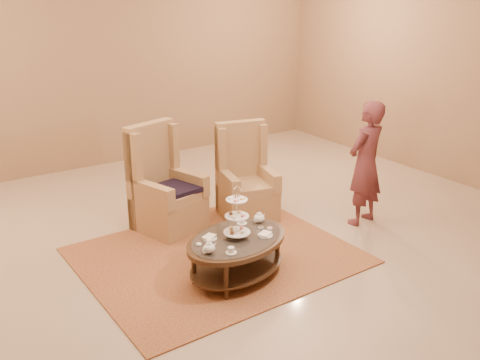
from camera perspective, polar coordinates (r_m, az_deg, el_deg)
ground at (r=5.89m, az=0.45°, el=-8.18°), size 8.00×8.00×0.00m
ceiling at (r=5.89m, az=0.45°, el=-8.18°), size 8.00×8.00×0.02m
wall_back at (r=8.86m, az=-14.57°, el=12.63°), size 8.00×0.04×3.50m
rug at (r=5.91m, az=-2.51°, el=-8.02°), size 2.84×2.38×0.01m
tea_table at (r=5.36m, az=-0.34°, el=-6.91°), size 1.35×1.10×0.98m
armchair_left at (r=6.48m, az=-8.14°, el=-1.49°), size 0.87×0.88×1.28m
armchair_right at (r=6.79m, az=0.55°, el=-0.56°), size 0.78×0.80×1.19m
person at (r=6.62m, az=13.24°, el=1.72°), size 0.61×0.46×1.54m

